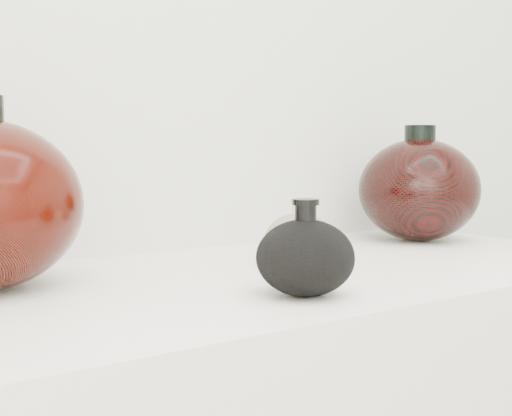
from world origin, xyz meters
TOP-DOWN VIEW (x-y plane):
  - black_gourd_vase at (-0.01, 0.80)m, footprint 0.13×0.13m
  - cream_gourd_vase at (0.10, 0.95)m, footprint 0.12×0.12m
  - right_round_pot at (0.45, 1.05)m, footprint 0.24×0.24m

SIDE VIEW (x-z plane):
  - cream_gourd_vase at x=0.10m, z-range 0.89..0.99m
  - black_gourd_vase at x=-0.01m, z-range 0.89..1.00m
  - right_round_pot at x=0.45m, z-range 0.89..1.09m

